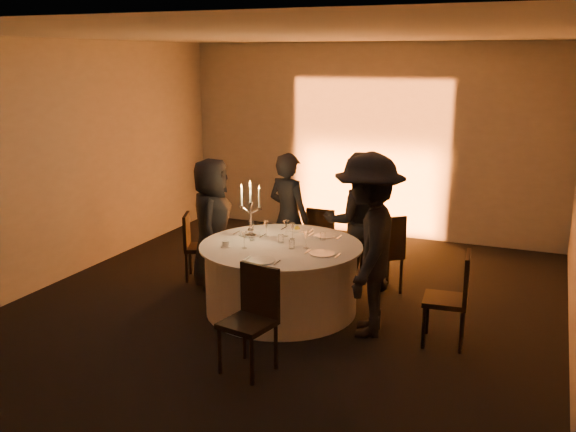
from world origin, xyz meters
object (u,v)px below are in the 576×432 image
at_px(chair_back_left, 323,236).
at_px(guest_right, 368,245).
at_px(guest_left, 212,223).
at_px(guest_back_left, 288,217).
at_px(coffee_cup, 226,244).
at_px(chair_front, 253,313).
at_px(chair_left, 195,243).
at_px(guest_back_right, 357,222).
at_px(chair_back_right, 385,249).
at_px(chair_right, 454,294).
at_px(banquet_table, 281,278).
at_px(candelabra, 251,217).

bearing_deg(chair_back_left, guest_right, 123.89).
xyz_separation_m(guest_left, guest_back_left, (0.77, 0.59, 0.02)).
distance_m(chair_back_left, guest_back_left, 0.63).
distance_m(chair_back_left, guest_right, 2.00).
bearing_deg(coffee_cup, chair_front, -51.70).
height_order(chair_front, guest_back_left, guest_back_left).
bearing_deg(coffee_cup, chair_left, 136.65).
xyz_separation_m(guest_back_right, guest_right, (0.48, -1.21, 0.09)).
xyz_separation_m(chair_back_right, coffee_cup, (-1.45, -1.29, 0.25)).
relative_size(chair_right, guest_left, 0.59).
relative_size(guest_left, guest_right, 0.85).
height_order(chair_front, guest_left, guest_left).
bearing_deg(chair_front, banquet_table, 114.32).
bearing_deg(guest_left, chair_back_left, -66.63).
xyz_separation_m(chair_right, guest_back_right, (-1.34, 1.17, 0.31)).
distance_m(chair_left, guest_back_right, 2.09).
xyz_separation_m(banquet_table, chair_right, (1.91, -0.16, 0.15)).
distance_m(chair_back_left, chair_right, 2.51).
distance_m(guest_left, coffee_cup, 0.91).
distance_m(chair_back_left, guest_left, 1.52).
height_order(chair_left, chair_front, chair_front).
relative_size(guest_back_left, guest_back_right, 0.97).
relative_size(chair_back_right, guest_left, 0.60).
bearing_deg(guest_back_right, chair_front, 54.63).
relative_size(chair_left, candelabra, 1.29).
height_order(guest_back_right, coffee_cup, guest_back_right).
height_order(chair_back_left, coffee_cup, chair_back_left).
bearing_deg(chair_back_left, candelabra, 72.07).
bearing_deg(guest_left, chair_front, -162.14).
xyz_separation_m(chair_right, chair_front, (-1.60, -1.20, 0.01)).
bearing_deg(guest_back_right, guest_back_left, -28.07).
bearing_deg(banquet_table, chair_right, -4.75).
bearing_deg(coffee_cup, chair_back_right, 41.81).
bearing_deg(candelabra, guest_left, 159.72).
distance_m(chair_left, chair_right, 3.42).
relative_size(chair_left, guest_back_left, 0.52).
height_order(chair_front, candelabra, candelabra).
xyz_separation_m(chair_right, guest_back_left, (-2.24, 1.16, 0.28)).
bearing_deg(guest_right, guest_left, -116.60).
relative_size(guest_back_right, coffee_cup, 15.39).
xyz_separation_m(chair_left, chair_right, (3.35, -0.71, 0.06)).
bearing_deg(guest_left, coffee_cup, -162.02).
distance_m(banquet_table, guest_back_right, 1.25).
bearing_deg(chair_right, chair_back_right, -144.46).
xyz_separation_m(chair_left, guest_left, (0.34, -0.15, 0.33)).
distance_m(chair_back_right, guest_left, 2.11).
bearing_deg(guest_back_left, guest_back_right, -160.72).
distance_m(guest_back_left, coffee_cup, 1.32).
relative_size(chair_back_left, guest_left, 0.55).
bearing_deg(chair_back_right, guest_back_left, -40.13).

